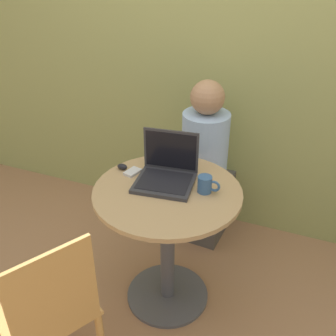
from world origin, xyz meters
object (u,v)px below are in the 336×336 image
object	(u,v)px
laptop	(167,172)
cell_phone	(133,172)
chair_empty	(49,314)
person_seated	(206,175)

from	to	relation	value
laptop	cell_phone	distance (m)	0.21
chair_empty	person_seated	distance (m)	1.37
person_seated	cell_phone	bearing A→B (deg)	-114.19
laptop	cell_phone	world-z (taller)	laptop
cell_phone	person_seated	bearing A→B (deg)	65.81
laptop	person_seated	bearing A→B (deg)	84.43
cell_phone	laptop	bearing A→B (deg)	0.46
laptop	cell_phone	bearing A→B (deg)	-179.54
chair_empty	person_seated	bearing A→B (deg)	77.23
laptop	chair_empty	bearing A→B (deg)	-107.91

